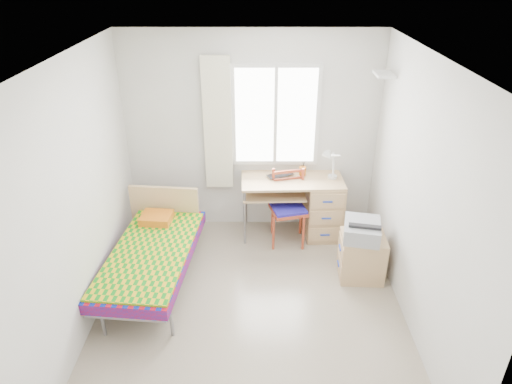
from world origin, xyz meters
TOP-DOWN VIEW (x-y plane):
  - floor at (0.00, 0.00)m, footprint 3.50×3.50m
  - ceiling at (0.00, 0.00)m, footprint 3.50×3.50m
  - wall_back at (0.00, 1.75)m, footprint 3.20×0.00m
  - wall_left at (-1.60, 0.00)m, footprint 0.00×3.50m
  - wall_right at (1.60, 0.00)m, footprint 0.00×3.50m
  - window at (0.30, 1.73)m, footprint 1.10×0.04m
  - curtain at (-0.42, 1.68)m, footprint 0.35×0.05m
  - floating_shelf at (1.49, 1.40)m, footprint 0.20×0.32m
  - bed at (-1.10, 0.48)m, footprint 1.02×1.89m
  - desk at (0.87, 1.47)m, footprint 1.31×0.63m
  - chair at (0.47, 1.33)m, footprint 0.50×0.50m
  - cabinet at (1.27, 0.56)m, footprint 0.52×0.46m
  - printer at (1.23, 0.55)m, footprint 0.47×0.52m
  - laptop at (0.39, 1.51)m, footprint 0.40×0.34m
  - pen_cup at (0.66, 1.60)m, footprint 0.10×0.10m
  - task_lamp at (0.97, 1.39)m, footprint 0.24×0.34m
  - book at (0.33, 1.50)m, footprint 0.21×0.27m

SIDE VIEW (x-z plane):
  - floor at x=0.00m, z-range 0.00..0.00m
  - cabinet at x=1.27m, z-range 0.00..0.54m
  - bed at x=-1.10m, z-range -0.01..0.78m
  - desk at x=0.87m, z-range 0.03..0.84m
  - chair at x=0.47m, z-range 0.06..1.02m
  - book at x=0.33m, z-range 0.58..0.60m
  - printer at x=1.23m, z-range 0.54..0.73m
  - laptop at x=0.39m, z-range 0.81..0.83m
  - pen_cup at x=0.66m, z-range 0.81..0.92m
  - task_lamp at x=0.97m, z-range 0.86..1.32m
  - wall_left at x=-1.60m, z-range -0.45..3.05m
  - wall_right at x=1.60m, z-range -0.45..3.05m
  - wall_back at x=0.00m, z-range -0.30..2.90m
  - curtain at x=-0.42m, z-range 0.60..2.30m
  - window at x=0.30m, z-range 0.90..2.20m
  - floating_shelf at x=1.49m, z-range 2.13..2.17m
  - ceiling at x=0.00m, z-range 2.60..2.60m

